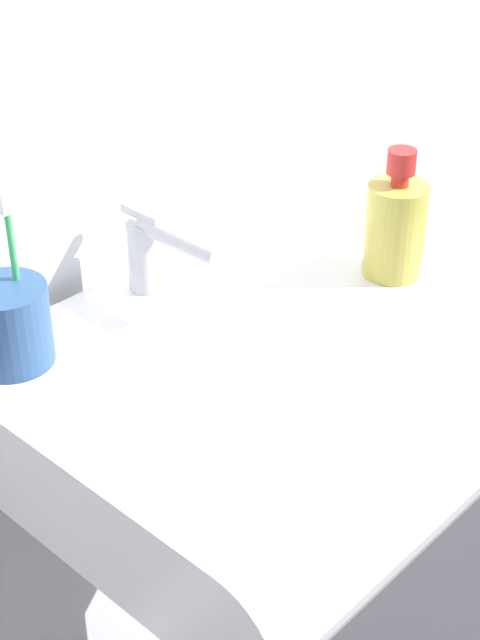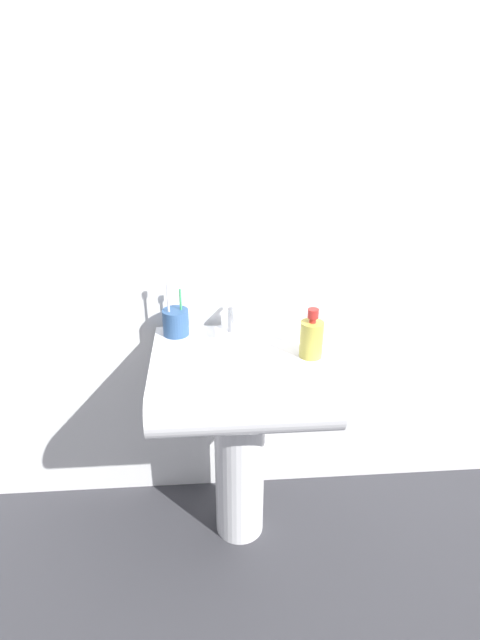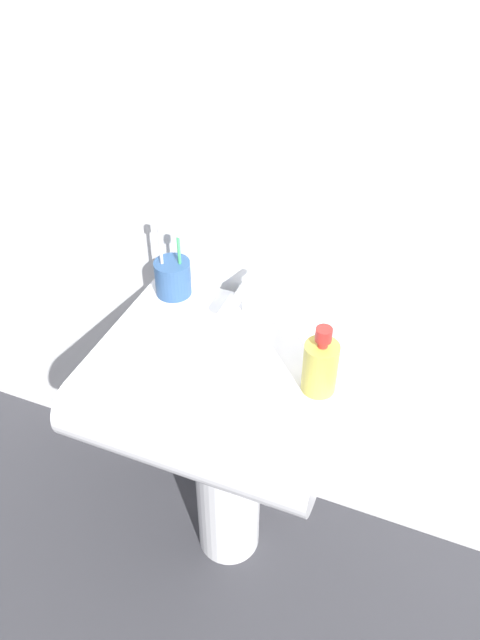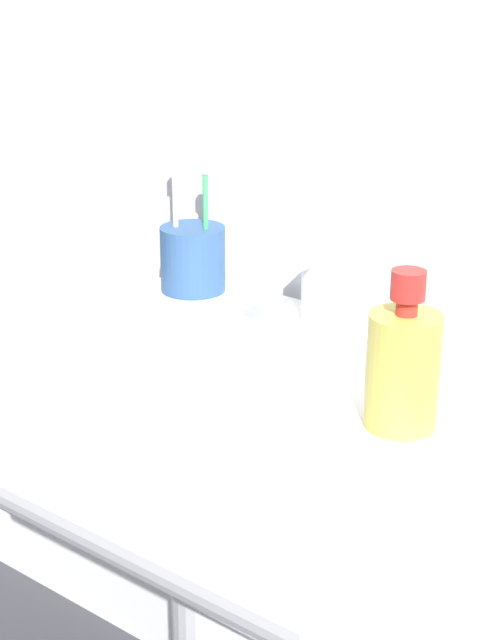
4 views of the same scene
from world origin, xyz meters
The scene contains 4 objects.
sink_basin centered at (0.00, -0.05, 0.65)m, with size 0.53×0.47×0.13m.
faucet centered at (-0.01, 0.14, 0.77)m, with size 0.04×0.14×0.10m.
toothbrush_cup centered at (-0.20, 0.15, 0.76)m, with size 0.08×0.08×0.21m.
soap_bottle centered at (0.21, -0.03, 0.77)m, with size 0.07×0.07×0.15m.
Camera 4 is at (0.60, -0.77, 1.13)m, focal length 55.00 mm.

